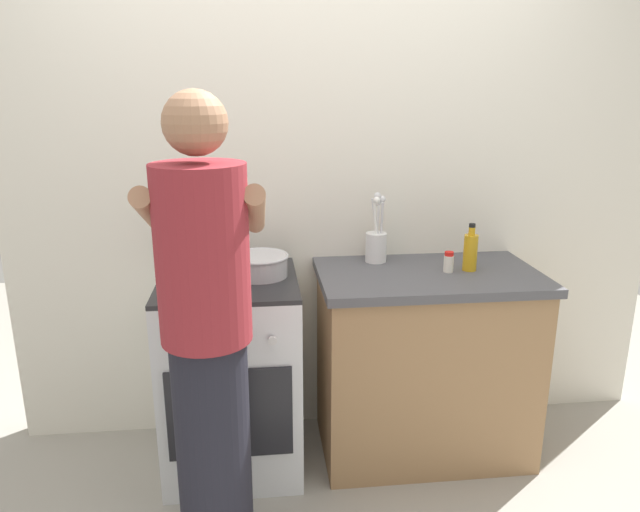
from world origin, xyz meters
TOP-DOWN VIEW (x-y plane):
  - ground at (0.00, 0.00)m, footprint 6.00×6.00m
  - back_wall at (0.20, 0.50)m, footprint 3.20×0.10m
  - countertop at (0.55, 0.15)m, footprint 1.00×0.60m
  - stove_range at (-0.35, 0.15)m, footprint 0.60×0.62m
  - pot at (-0.49, 0.17)m, footprint 0.28×0.22m
  - mixing_bowl at (-0.21, 0.18)m, footprint 0.26×0.26m
  - utensil_crock at (0.34, 0.34)m, footprint 0.10×0.10m
  - spice_bottle at (0.63, 0.14)m, footprint 0.04×0.04m
  - oil_bottle at (0.74, 0.16)m, footprint 0.06×0.06m
  - person at (-0.39, -0.47)m, footprint 0.41×0.50m

SIDE VIEW (x-z plane):
  - ground at x=0.00m, z-range 0.00..0.00m
  - stove_range at x=-0.35m, z-range 0.00..0.90m
  - countertop at x=0.55m, z-range 0.00..0.90m
  - person at x=-0.39m, z-range 0.01..1.71m
  - spice_bottle at x=0.63m, z-range 0.90..0.99m
  - mixing_bowl at x=-0.21m, z-range 0.90..1.00m
  - pot at x=-0.49m, z-range 0.90..1.01m
  - oil_bottle at x=0.74m, z-range 0.88..1.10m
  - utensil_crock at x=0.34m, z-range 0.83..1.16m
  - back_wall at x=0.20m, z-range 0.00..2.50m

